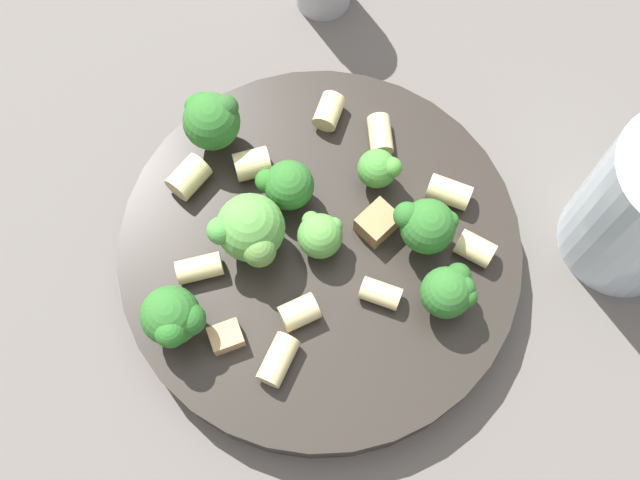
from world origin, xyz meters
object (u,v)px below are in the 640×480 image
object	(u,v)px
rigatoni_4	(189,177)
rigatoni_5	(299,312)
broccoli_floret_5	(250,229)
rigatoni_1	(252,164)
chicken_chunk_1	(377,223)
rigatoni_0	(380,135)
broccoli_floret_0	(282,187)
broccoli_floret_7	(172,316)
rigatoni_6	(278,360)
broccoli_floret_4	(450,291)
rigatoni_3	(475,249)
rigatoni_7	(199,268)
pasta_bowl	(320,252)
broccoli_floret_3	(319,235)
chicken_chunk_0	(226,337)
broccoli_floret_6	(211,119)
rigatoni_8	(449,192)
broccoli_floret_1	(380,169)
rigatoni_2	(380,293)
rigatoni_9	(329,111)
broccoli_floret_2	(426,225)

from	to	relation	value
rigatoni_4	rigatoni_5	distance (m)	0.11
broccoli_floret_5	rigatoni_1	size ratio (longest dim) A/B	2.20
chicken_chunk_1	rigatoni_0	bearing A→B (deg)	145.78
broccoli_floret_0	broccoli_floret_7	distance (m)	0.10
rigatoni_4	rigatoni_6	world-z (taller)	rigatoni_4
broccoli_floret_4	rigatoni_3	bearing A→B (deg)	117.11
broccoli_floret_0	rigatoni_7	bearing A→B (deg)	-77.36
pasta_bowl	broccoli_floret_3	bearing A→B (deg)	-158.73
chicken_chunk_0	rigatoni_1	bearing A→B (deg)	142.60
broccoli_floret_6	rigatoni_0	xyz separation A→B (m)	(0.05, 0.09, -0.02)
rigatoni_8	chicken_chunk_0	bearing A→B (deg)	-86.95
broccoli_floret_1	broccoli_floret_6	distance (m)	0.10
broccoli_floret_6	rigatoni_2	size ratio (longest dim) A/B	1.87
rigatoni_7	rigatoni_5	bearing A→B (deg)	34.48
rigatoni_6	rigatoni_8	bearing A→B (deg)	104.23
rigatoni_0	rigatoni_2	bearing A→B (deg)	-32.34
rigatoni_3	rigatoni_8	bearing A→B (deg)	169.20
broccoli_floret_0	rigatoni_7	size ratio (longest dim) A/B	1.34
rigatoni_4	broccoli_floret_0	bearing A→B (deg)	47.78
pasta_bowl	broccoli_floret_0	world-z (taller)	broccoli_floret_0
broccoli_floret_6	chicken_chunk_1	size ratio (longest dim) A/B	1.98
rigatoni_2	rigatoni_9	size ratio (longest dim) A/B	1.11
rigatoni_6	rigatoni_9	size ratio (longest dim) A/B	1.33
rigatoni_3	rigatoni_7	distance (m)	0.16
broccoli_floret_2	rigatoni_7	bearing A→B (deg)	-112.36
broccoli_floret_2	rigatoni_6	xyz separation A→B (m)	(0.02, -0.11, -0.02)
broccoli_floret_0	rigatoni_2	xyz separation A→B (m)	(0.08, 0.02, -0.01)
rigatoni_0	rigatoni_9	size ratio (longest dim) A/B	1.14
broccoli_floret_0	chicken_chunk_1	xyz separation A→B (m)	(0.04, 0.04, -0.01)
rigatoni_0	chicken_chunk_0	bearing A→B (deg)	-66.40
rigatoni_7	chicken_chunk_1	xyz separation A→B (m)	(0.03, 0.10, 0.00)
broccoli_floret_4	rigatoni_0	bearing A→B (deg)	167.43
pasta_bowl	chicken_chunk_1	xyz separation A→B (m)	(0.01, 0.03, 0.02)
rigatoni_8	broccoli_floret_0	bearing A→B (deg)	-119.76
rigatoni_7	broccoli_floret_6	bearing A→B (deg)	145.76
rigatoni_8	broccoli_floret_2	bearing A→B (deg)	-62.30
broccoli_floret_2	broccoli_floret_3	bearing A→B (deg)	-118.35
broccoli_floret_6	rigatoni_2	distance (m)	0.14
broccoli_floret_7	rigatoni_6	bearing A→B (deg)	39.26
rigatoni_3	rigatoni_9	distance (m)	0.12
rigatoni_2	rigatoni_9	distance (m)	0.12
broccoli_floret_0	broccoli_floret_3	size ratio (longest dim) A/B	1.18
broccoli_floret_5	rigatoni_1	world-z (taller)	broccoli_floret_5
rigatoni_5	broccoli_floret_6	bearing A→B (deg)	174.12
broccoli_floret_0	rigatoni_5	size ratio (longest dim) A/B	1.68
broccoli_floret_3	rigatoni_1	xyz separation A→B (m)	(-0.06, -0.01, -0.01)
rigatoni_6	rigatoni_0	bearing A→B (deg)	125.70
rigatoni_1	rigatoni_9	world-z (taller)	rigatoni_1
broccoli_floret_1	rigatoni_5	bearing A→B (deg)	-59.85
rigatoni_3	broccoli_floret_1	bearing A→B (deg)	-161.28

